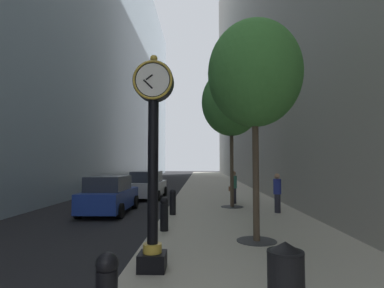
{
  "coord_description": "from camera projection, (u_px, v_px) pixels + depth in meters",
  "views": [
    {
      "loc": [
        1.56,
        -1.08,
        2.32
      ],
      "look_at": [
        0.9,
        23.79,
        3.81
      ],
      "focal_mm": 28.92,
      "sensor_mm": 36.0,
      "label": 1
    }
  ],
  "objects": [
    {
      "name": "car_silver_near",
      "position": [
        147.0,
        185.0,
        20.03
      ],
      "size": [
        2.21,
        4.46,
        1.75
      ],
      "color": "#B7BABF",
      "rests_on": "ground"
    },
    {
      "name": "street_clock",
      "position": [
        153.0,
        150.0,
        6.39
      ],
      "size": [
        0.84,
        0.55,
        4.45
      ],
      "color": "black",
      "rests_on": "sidewalk_right"
    },
    {
      "name": "bollard_third",
      "position": [
        164.0,
        213.0,
        9.89
      ],
      "size": [
        0.28,
        0.28,
        1.07
      ],
      "color": "black",
      "rests_on": "sidewalk_right"
    },
    {
      "name": "trash_bin",
      "position": [
        286.0,
        278.0,
        4.39
      ],
      "size": [
        0.53,
        0.53,
        1.05
      ],
      "color": "black",
      "rests_on": "sidewalk_right"
    },
    {
      "name": "pedestrian_by_clock",
      "position": [
        277.0,
        192.0,
        13.42
      ],
      "size": [
        0.47,
        0.47,
        1.71
      ],
      "color": "#23232D",
      "rests_on": "sidewalk_right"
    },
    {
      "name": "pedestrian_walking",
      "position": [
        234.0,
        186.0,
        16.48
      ],
      "size": [
        0.5,
        0.51,
        1.71
      ],
      "color": "#23232D",
      "rests_on": "sidewalk_right"
    },
    {
      "name": "ground_plane",
      "position": [
        183.0,
        188.0,
        27.92
      ],
      "size": [
        110.0,
        110.0,
        0.0
      ],
      "primitive_type": "plane",
      "color": "black",
      "rests_on": "ground"
    },
    {
      "name": "sidewalk_right",
      "position": [
        215.0,
        185.0,
        30.84
      ],
      "size": [
        6.01,
        80.0,
        0.14
      ],
      "primitive_type": "cube",
      "color": "#ADA593",
      "rests_on": "ground"
    },
    {
      "name": "street_tree_near",
      "position": [
        255.0,
        74.0,
        8.83
      ],
      "size": [
        2.67,
        2.67,
        6.26
      ],
      "color": "#333335",
      "rests_on": "sidewalk_right"
    },
    {
      "name": "bollard_fourth",
      "position": [
        173.0,
        201.0,
        12.94
      ],
      "size": [
        0.28,
        0.28,
        1.07
      ],
      "color": "black",
      "rests_on": "sidewalk_right"
    },
    {
      "name": "car_blue_mid",
      "position": [
        109.0,
        195.0,
        14.17
      ],
      "size": [
        1.99,
        4.26,
        1.7
      ],
      "color": "navy",
      "rests_on": "ground"
    },
    {
      "name": "building_block_left",
      "position": [
        79.0,
        39.0,
        32.11
      ],
      "size": [
        9.0,
        80.0,
        30.3
      ],
      "color": "#93A8B7",
      "rests_on": "ground"
    },
    {
      "name": "street_tree_mid_near",
      "position": [
        231.0,
        102.0,
        15.44
      ],
      "size": [
        2.96,
        2.96,
        6.9
      ],
      "color": "#333335",
      "rests_on": "sidewalk_right"
    }
  ]
}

